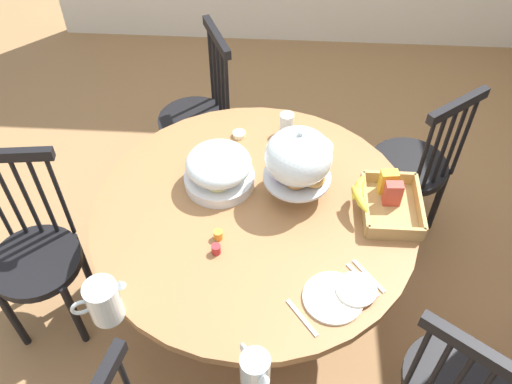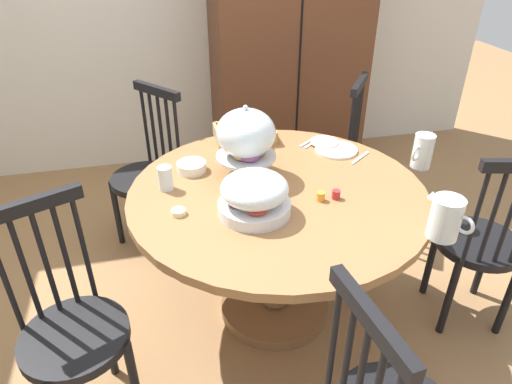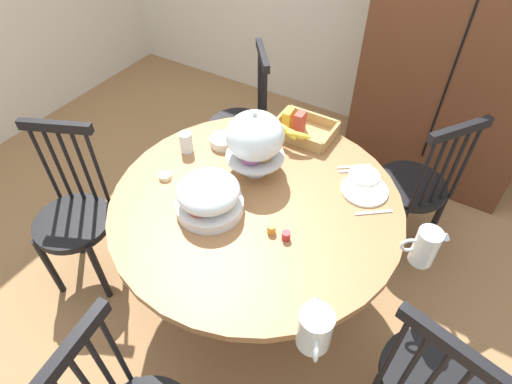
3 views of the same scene
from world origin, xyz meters
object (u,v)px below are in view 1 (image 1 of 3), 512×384
Objects in this scene: china_plate_small at (357,289)px; windsor_chair_by_cabinet at (37,257)px; orange_juice_pitcher at (105,303)px; windsor_chair_near_window at (198,120)px; windsor_chair_host_seat at (412,168)px; cereal_bowl at (317,150)px; milk_pitcher at (255,373)px; butter_dish at (239,134)px; drinking_glass at (287,124)px; dining_table at (255,238)px; china_plate_large at (334,298)px; fruit_platter_covered at (219,169)px; cereal_basket at (387,201)px; pastry_stand_with_dome at (299,159)px.

windsor_chair_by_cabinet is at bearing -101.53° from china_plate_small.
windsor_chair_near_window is at bearing 175.67° from orange_juice_pitcher.
windsor_chair_host_seat is 6.96× the size of cereal_bowl.
milk_pitcher is 1.13× the size of china_plate_small.
butter_dish is (-0.54, 0.86, 0.30)m from windsor_chair_by_cabinet.
drinking_glass is (-0.58, 1.08, 0.34)m from windsor_chair_by_cabinet.
cereal_bowl is at bearing -169.63° from china_plate_small.
milk_pitcher is 0.50m from china_plate_small.
dining_table is 0.55m from drinking_glass.
orange_juice_pitcher is 0.57m from milk_pitcher.
china_plate_large is at bearing 141.85° from milk_pitcher.
dining_table is 0.97m from windsor_chair_host_seat.
china_plate_large is at bearing 27.79° from windsor_chair_near_window.
butter_dish is at bearing 169.26° from fruit_platter_covered.
china_plate_large is at bearing -25.44° from windsor_chair_host_seat.
windsor_chair_by_cabinet is 1.54m from cereal_basket.
windsor_chair_host_seat is 1.09m from fruit_platter_covered.
windsor_chair_host_seat reaches higher than china_plate_small.
orange_juice_pitcher reaches higher than cereal_bowl.
windsor_chair_near_window is 3.09× the size of cereal_basket.
fruit_platter_covered is at bearing -96.41° from pastry_stand_with_dome.
windsor_chair_by_cabinet is 1.86m from windsor_chair_host_seat.
china_plate_large is at bearing 40.53° from fruit_platter_covered.
fruit_platter_covered is 0.75m from china_plate_small.
windsor_chair_near_window is 1.00× the size of windsor_chair_by_cabinet.
pastry_stand_with_dome is (-0.11, 0.17, 0.38)m from dining_table.
windsor_chair_near_window and windsor_chair_by_cabinet have the same top height.
windsor_chair_near_window is 3.25× the size of fruit_platter_covered.
milk_pitcher is 1.22m from drinking_glass.
milk_pitcher reaches higher than butter_dish.
fruit_platter_covered is at bearing 106.24° from windsor_chair_by_cabinet.
windsor_chair_host_seat is at bearing 111.06° from windsor_chair_by_cabinet.
cereal_basket is (-0.05, 0.54, 0.23)m from dining_table.
cereal_basket reaches higher than china_plate_large.
butter_dish is (0.13, -0.87, 0.30)m from windsor_chair_host_seat.
orange_juice_pitcher is 1.16m from drinking_glass.
windsor_chair_by_cabinet reaches higher than cereal_basket.
windsor_chair_host_seat is at bearing 154.56° from china_plate_large.
cereal_bowl reaches higher than china_plate_large.
pastry_stand_with_dome reaches higher than windsor_chair_near_window.
windsor_chair_by_cabinet is at bearing -84.58° from dining_table.
drinking_glass is at bearing 99.10° from butter_dish.
fruit_platter_covered reaches higher than china_plate_small.
butter_dish is (-0.40, -0.64, -0.03)m from cereal_basket.
cereal_bowl is (-0.25, 0.09, -0.17)m from pastry_stand_with_dome.
pastry_stand_with_dome is at bearing -20.27° from cereal_bowl.
orange_juice_pitcher reaches higher than dining_table.
china_plate_small is 0.73m from cereal_bowl.
pastry_stand_with_dome is at bearing 7.55° from drinking_glass.
windsor_chair_host_seat is 16.25× the size of butter_dish.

